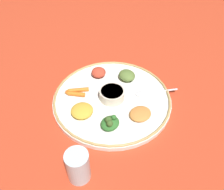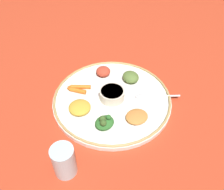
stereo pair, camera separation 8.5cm
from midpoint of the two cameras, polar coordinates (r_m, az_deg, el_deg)
name	(u,v)px [view 2 (the right image)]	position (r m, az deg, el deg)	size (l,w,h in m)	color
ground_plane	(112,101)	(0.87, 2.79, -1.58)	(2.40, 2.40, 0.00)	#B7381E
platter	(112,100)	(0.87, 2.81, -1.22)	(0.41, 0.41, 0.02)	white
platter_rim	(112,97)	(0.86, 2.83, -0.71)	(0.41, 0.41, 0.01)	tan
center_bowl	(112,94)	(0.85, 2.87, 0.07)	(0.09, 0.09, 0.04)	beige
spoon	(150,96)	(0.88, 11.64, -0.44)	(0.10, 0.14, 0.01)	silver
greens_pile	(104,122)	(0.76, 1.42, -6.48)	(0.08, 0.07, 0.04)	#2D6628
carrot_near_spoon	(79,87)	(0.89, -4.93, 1.76)	(0.06, 0.08, 0.01)	orange
carrot_outer	(76,90)	(0.88, -5.56, 0.97)	(0.03, 0.08, 0.02)	orange
mound_berbere_red	(103,71)	(0.94, 0.53, 5.38)	(0.05, 0.05, 0.03)	#B73D28
mound_collards	(131,77)	(0.92, 6.99, 4.04)	(0.06, 0.06, 0.03)	#567033
mound_squash	(137,117)	(0.80, 8.81, -5.12)	(0.07, 0.07, 0.02)	#C67A38
mound_lentil_yellow	(80,107)	(0.81, -4.55, -3.04)	(0.07, 0.07, 0.03)	gold
drinking_glass	(64,162)	(0.68, -7.38, -15.41)	(0.06, 0.06, 0.10)	silver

